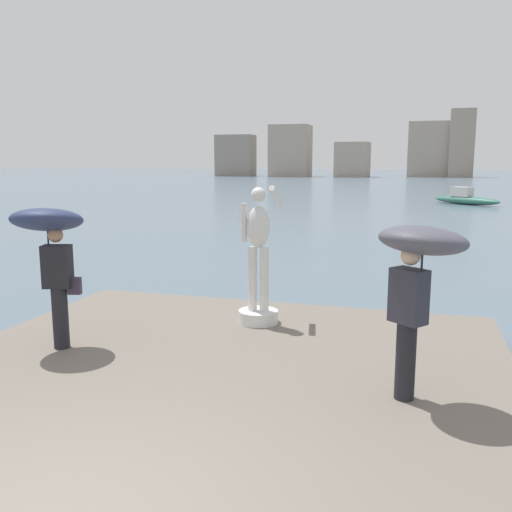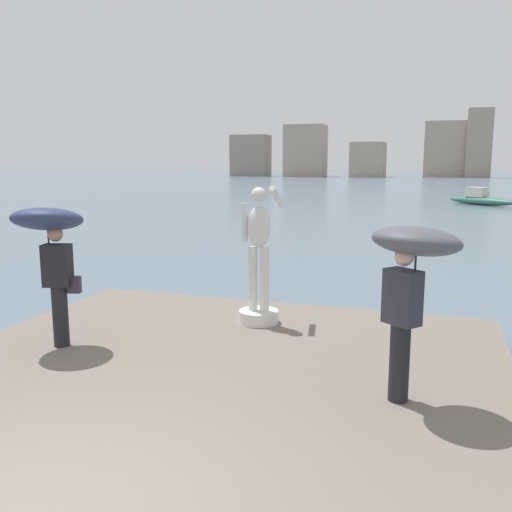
{
  "view_description": "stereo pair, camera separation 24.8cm",
  "coord_description": "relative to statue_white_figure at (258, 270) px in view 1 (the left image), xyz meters",
  "views": [
    {
      "loc": [
        2.41,
        -2.92,
        3.01
      ],
      "look_at": [
        0.0,
        5.26,
        1.55
      ],
      "focal_mm": 38.37,
      "sensor_mm": 36.0,
      "label": 1
    },
    {
      "loc": [
        2.64,
        -2.84,
        3.01
      ],
      "look_at": [
        0.0,
        5.26,
        1.55
      ],
      "focal_mm": 38.37,
      "sensor_mm": 36.0,
      "label": 2
    }
  ],
  "objects": [
    {
      "name": "ground_plane",
      "position": [
        0.02,
        34.53,
        -1.28
      ],
      "size": [
        400.0,
        400.0,
        0.0
      ],
      "primitive_type": "plane",
      "color": "slate"
    },
    {
      "name": "onlooker_left",
      "position": [
        -2.44,
        -1.98,
        0.7
      ],
      "size": [
        1.21,
        1.24,
        2.07
      ],
      "color": "black",
      "rests_on": "pier"
    },
    {
      "name": "statue_white_figure",
      "position": [
        0.0,
        0.0,
        0.0
      ],
      "size": [
        0.65,
        0.89,
        2.26
      ],
      "color": "silver",
      "rests_on": "pier"
    },
    {
      "name": "distant_skyline",
      "position": [
        -4.36,
        111.88,
        3.8
      ],
      "size": [
        80.65,
        12.71,
        13.71
      ],
      "color": "gray",
      "rests_on": "ground"
    },
    {
      "name": "boat_mid",
      "position": [
        5.8,
        34.21,
        -0.87
      ],
      "size": [
        4.79,
        4.33,
        1.26
      ],
      "color": "#336B5B",
      "rests_on": "ground"
    },
    {
      "name": "onlooker_right",
      "position": [
        2.47,
        -2.41,
        0.67
      ],
      "size": [
        1.32,
        1.33,
        2.01
      ],
      "color": "black",
      "rests_on": "pier"
    },
    {
      "name": "pier",
      "position": [
        0.02,
        -3.54,
        -1.08
      ],
      "size": [
        7.52,
        9.84,
        0.4
      ],
      "primitive_type": "cube",
      "color": "#70665B",
      "rests_on": "ground"
    }
  ]
}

